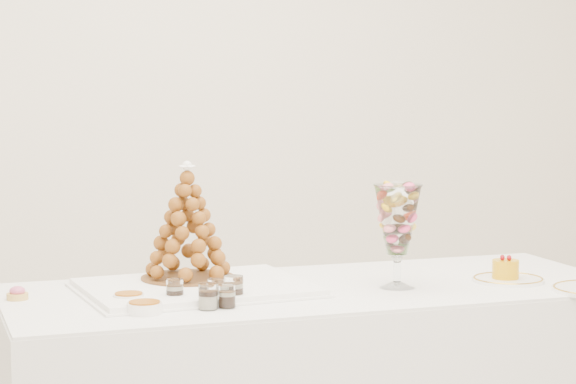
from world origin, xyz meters
name	(u,v)px	position (x,y,z in m)	size (l,w,h in m)	color
lace_tray	(196,288)	(-0.22, 0.16, 0.72)	(0.64, 0.48, 0.02)	white
macaron_vase	(398,221)	(0.37, 0.03, 0.91)	(0.14, 0.14, 0.31)	white
cake_plate	(508,280)	(0.74, 0.02, 0.71)	(0.22, 0.22, 0.01)	white
pink_tart	(17,294)	(-0.73, 0.19, 0.73)	(0.06, 0.06, 0.04)	tan
verrine_a	(175,291)	(-0.31, 0.02, 0.74)	(0.05, 0.05, 0.07)	white
verrine_b	(216,290)	(-0.20, -0.01, 0.74)	(0.05, 0.05, 0.06)	white
verrine_c	(234,289)	(-0.15, -0.02, 0.75)	(0.05, 0.05, 0.07)	white
verrine_d	(208,297)	(-0.24, -0.11, 0.74)	(0.05, 0.05, 0.07)	white
verrine_e	(227,297)	(-0.19, -0.10, 0.74)	(0.05, 0.05, 0.06)	white
ramekin_back	(129,299)	(-0.44, 0.04, 0.72)	(0.09, 0.09, 0.03)	white
ramekin_front	(144,308)	(-0.42, -0.10, 0.72)	(0.09, 0.09, 0.03)	white
croquembouche	(188,222)	(-0.22, 0.25, 0.90)	(0.28, 0.28, 0.35)	brown
mousse_cake	(506,269)	(0.73, 0.02, 0.75)	(0.08, 0.08, 0.07)	#D9990A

